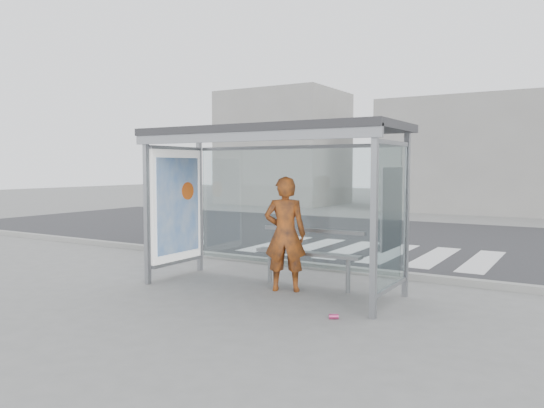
{
  "coord_description": "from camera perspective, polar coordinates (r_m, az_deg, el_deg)",
  "views": [
    {
      "loc": [
        4.38,
        -7.23,
        1.98
      ],
      "look_at": [
        -0.08,
        0.2,
        1.38
      ],
      "focal_mm": 35.0,
      "sensor_mm": 36.0,
      "label": 1
    }
  ],
  "objects": [
    {
      "name": "ground",
      "position": [
        8.68,
        -0.22,
        -9.22
      ],
      "size": [
        80.0,
        80.0,
        0.0
      ],
      "primitive_type": "plane",
      "color": "slate",
      "rests_on": "ground"
    },
    {
      "name": "road",
      "position": [
        15.02,
        13.78,
        -3.69
      ],
      "size": [
        30.0,
        10.0,
        0.01
      ],
      "primitive_type": "cube",
      "color": "#29292C",
      "rests_on": "ground"
    },
    {
      "name": "curb",
      "position": [
        10.35,
        5.42,
        -6.74
      ],
      "size": [
        30.0,
        0.18,
        0.12
      ],
      "primitive_type": "cube",
      "color": "gray",
      "rests_on": "ground"
    },
    {
      "name": "crosswalk",
      "position": [
        12.68,
        10.42,
        -5.07
      ],
      "size": [
        5.55,
        3.0,
        0.0
      ],
      "color": "silver",
      "rests_on": "ground"
    },
    {
      "name": "bus_shelter",
      "position": [
        8.7,
        -2.11,
        3.99
      ],
      "size": [
        4.25,
        1.65,
        2.62
      ],
      "color": "gray",
      "rests_on": "ground"
    },
    {
      "name": "building_left",
      "position": [
        29.06,
        1.3,
        6.0
      ],
      "size": [
        6.0,
        5.0,
        6.0
      ],
      "primitive_type": "cube",
      "color": "gray",
      "rests_on": "ground"
    },
    {
      "name": "building_center",
      "position": [
        25.61,
        21.21,
        4.88
      ],
      "size": [
        8.0,
        5.0,
        5.0
      ],
      "primitive_type": "cube",
      "color": "gray",
      "rests_on": "ground"
    },
    {
      "name": "person",
      "position": [
        8.47,
        1.42,
        -3.24
      ],
      "size": [
        0.79,
        0.66,
        1.84
      ],
      "primitive_type": "imported",
      "rotation": [
        0.0,
        0.0,
        3.53
      ],
      "color": "#D84414",
      "rests_on": "ground"
    },
    {
      "name": "bench",
      "position": [
        8.79,
        3.91,
        -5.3
      ],
      "size": [
        1.85,
        0.32,
        0.96
      ],
      "color": "gray",
      "rests_on": "ground"
    },
    {
      "name": "soda_can",
      "position": [
        7.12,
        6.65,
        -11.93
      ],
      "size": [
        0.14,
        0.12,
        0.07
      ],
      "primitive_type": "cylinder",
      "rotation": [
        0.0,
        1.57,
        0.53
      ],
      "color": "#D53E7B",
      "rests_on": "ground"
    }
  ]
}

